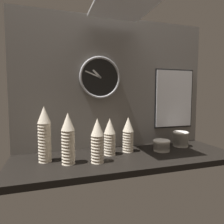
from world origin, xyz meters
TOP-DOWN VIEW (x-y plane):
  - ground_plane at (0.00, 0.00)m, footprint 1.60×0.56m
  - wall_tiled_back at (0.00, 0.27)m, footprint 1.60×0.03m
  - cup_stack_center at (-0.11, 0.06)m, footprint 0.09×0.09m
  - cup_stack_left at (-0.42, -0.05)m, footprint 0.09×0.09m
  - cup_stack_center_left at (-0.23, -0.08)m, footprint 0.09×0.09m
  - cup_stack_far_left at (-0.56, 0.04)m, footprint 0.09×0.09m
  - cup_stack_center_right at (0.05, 0.09)m, footprint 0.09×0.09m
  - bowl_stack_right at (0.30, 0.03)m, footprint 0.13×0.13m
  - bowl_stack_far_right at (0.53, 0.11)m, footprint 0.13×0.13m
  - wall_clock at (-0.14, 0.23)m, footprint 0.33×0.03m
  - menu_board at (0.55, 0.24)m, footprint 0.38×0.01m
  - ceiling_light_panel at (-0.04, 0.00)m, footprint 0.40×0.40m

SIDE VIEW (x-z plane):
  - ground_plane at x=0.00m, z-range -0.04..0.00m
  - bowl_stack_right at x=0.30m, z-range 0.00..0.09m
  - bowl_stack_far_right at x=0.53m, z-range 0.00..0.13m
  - cup_stack_center at x=-0.11m, z-range 0.00..0.27m
  - cup_stack_center_right at x=0.05m, z-range 0.00..0.27m
  - cup_stack_center_left at x=-0.23m, z-range 0.00..0.29m
  - cup_stack_left at x=-0.42m, z-range 0.00..0.32m
  - cup_stack_far_left at x=-0.56m, z-range 0.00..0.36m
  - menu_board at x=0.55m, z-range 0.14..0.66m
  - wall_tiled_back at x=0.00m, z-range 0.00..1.05m
  - wall_clock at x=-0.14m, z-range 0.40..0.73m
  - ceiling_light_panel at x=-0.04m, z-range 1.01..1.03m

